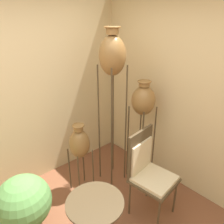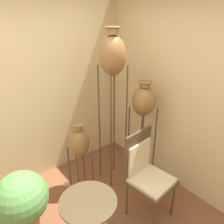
{
  "view_description": "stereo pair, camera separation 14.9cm",
  "coord_description": "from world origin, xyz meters",
  "px_view_note": "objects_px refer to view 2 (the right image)",
  "views": [
    {
      "loc": [
        -0.77,
        -1.06,
        2.24
      ],
      "look_at": [
        0.96,
        0.86,
        1.11
      ],
      "focal_mm": 35.0,
      "sensor_mm": 36.0,
      "label": 1
    },
    {
      "loc": [
        -0.65,
        -1.16,
        2.24
      ],
      "look_at": [
        0.96,
        0.86,
        1.11
      ],
      "focal_mm": 35.0,
      "sensor_mm": 36.0,
      "label": 2
    }
  ],
  "objects_px": {
    "vase_stand_tall": "(113,59)",
    "potted_plant": "(22,200)",
    "vase_stand_medium": "(144,102)",
    "side_table": "(89,216)",
    "vase_stand_short": "(79,143)",
    "chair": "(146,171)"
  },
  "relations": [
    {
      "from": "vase_stand_tall",
      "to": "potted_plant",
      "type": "relative_size",
      "value": 2.95
    },
    {
      "from": "vase_stand_tall",
      "to": "vase_stand_medium",
      "type": "xyz_separation_m",
      "value": [
        0.34,
        -0.23,
        -0.58
      ]
    },
    {
      "from": "side_table",
      "to": "vase_stand_tall",
      "type": "bearing_deg",
      "value": 40.3
    },
    {
      "from": "vase_stand_medium",
      "to": "vase_stand_short",
      "type": "height_order",
      "value": "vase_stand_medium"
    },
    {
      "from": "vase_stand_medium",
      "to": "chair",
      "type": "xyz_separation_m",
      "value": [
        -0.43,
        -0.49,
        -0.59
      ]
    },
    {
      "from": "side_table",
      "to": "vase_stand_medium",
      "type": "bearing_deg",
      "value": 23.14
    },
    {
      "from": "vase_stand_tall",
      "to": "side_table",
      "type": "height_order",
      "value": "vase_stand_tall"
    },
    {
      "from": "vase_stand_short",
      "to": "potted_plant",
      "type": "bearing_deg",
      "value": -170.17
    },
    {
      "from": "vase_stand_tall",
      "to": "vase_stand_medium",
      "type": "distance_m",
      "value": 0.71
    },
    {
      "from": "vase_stand_medium",
      "to": "chair",
      "type": "bearing_deg",
      "value": -131.35
    },
    {
      "from": "vase_stand_medium",
      "to": "vase_stand_short",
      "type": "bearing_deg",
      "value": 157.68
    },
    {
      "from": "vase_stand_short",
      "to": "chair",
      "type": "height_order",
      "value": "chair"
    },
    {
      "from": "vase_stand_tall",
      "to": "side_table",
      "type": "relative_size",
      "value": 3.04
    },
    {
      "from": "potted_plant",
      "to": "vase_stand_short",
      "type": "bearing_deg",
      "value": 9.83
    },
    {
      "from": "vase_stand_medium",
      "to": "side_table",
      "type": "height_order",
      "value": "vase_stand_medium"
    },
    {
      "from": "chair",
      "to": "side_table",
      "type": "distance_m",
      "value": 0.82
    },
    {
      "from": "vase_stand_tall",
      "to": "potted_plant",
      "type": "xyz_separation_m",
      "value": [
        -1.31,
        -0.04,
        -1.38
      ]
    },
    {
      "from": "vase_stand_tall",
      "to": "side_table",
      "type": "xyz_separation_m",
      "value": [
        -0.9,
        -0.76,
        -1.26
      ]
    },
    {
      "from": "side_table",
      "to": "potted_plant",
      "type": "relative_size",
      "value": 0.97
    },
    {
      "from": "vase_stand_short",
      "to": "chair",
      "type": "xyz_separation_m",
      "value": [
        0.39,
        -0.83,
        -0.12
      ]
    },
    {
      "from": "vase_stand_tall",
      "to": "chair",
      "type": "xyz_separation_m",
      "value": [
        -0.09,
        -0.73,
        -1.16
      ]
    },
    {
      "from": "vase_stand_tall",
      "to": "vase_stand_medium",
      "type": "relative_size",
      "value": 1.44
    }
  ]
}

